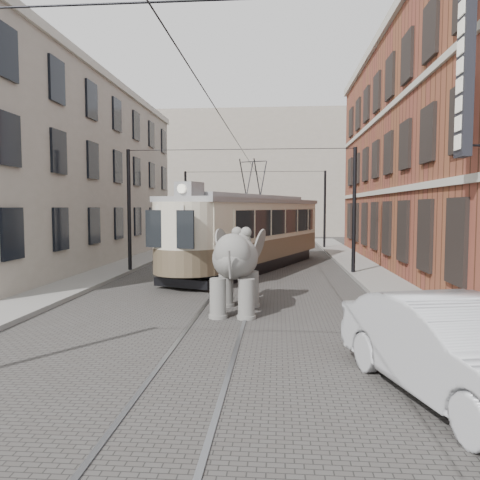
{
  "coord_description": "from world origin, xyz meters",
  "views": [
    {
      "loc": [
        1.66,
        -16.36,
        3.21
      ],
      "look_at": [
        0.36,
        -0.58,
        2.1
      ],
      "focal_mm": 35.11,
      "sensor_mm": 36.0,
      "label": 1
    }
  ],
  "objects": [
    {
      "name": "distant_block",
      "position": [
        0.0,
        40.0,
        7.0
      ],
      "size": [
        28.0,
        10.0,
        14.0
      ],
      "primitive_type": "cube",
      "color": "gray",
      "rests_on": "ground"
    },
    {
      "name": "sidewalk_left",
      "position": [
        -6.5,
        0.0,
        0.07
      ],
      "size": [
        2.0,
        60.0,
        0.15
      ],
      "primitive_type": "cube",
      "color": "slate",
      "rests_on": "ground"
    },
    {
      "name": "elephant",
      "position": [
        0.36,
        -2.24,
        1.29
      ],
      "size": [
        2.45,
        4.28,
        2.57
      ],
      "primitive_type": null,
      "rotation": [
        0.0,
        0.0,
        -0.03
      ],
      "color": "#66645E",
      "rests_on": "ground"
    },
    {
      "name": "parked_car",
      "position": [
        4.58,
        -8.49,
        0.85
      ],
      "size": [
        3.18,
        5.44,
        1.69
      ],
      "primitive_type": "imported",
      "rotation": [
        0.0,
        0.0,
        0.29
      ],
      "color": "#A8A9AC",
      "rests_on": "ground"
    },
    {
      "name": "tram",
      "position": [
        0.37,
        7.8,
        2.8
      ],
      "size": [
        7.69,
        14.23,
        5.6
      ],
      "primitive_type": null,
      "rotation": [
        0.0,
        0.0,
        -0.36
      ],
      "color": "#BFB59B",
      "rests_on": "ground"
    },
    {
      "name": "brick_building",
      "position": [
        11.0,
        9.0,
        6.0
      ],
      "size": [
        8.0,
        26.0,
        12.0
      ],
      "primitive_type": "cube",
      "color": "brown",
      "rests_on": "ground"
    },
    {
      "name": "catenary",
      "position": [
        -0.2,
        5.0,
        3.0
      ],
      "size": [
        11.0,
        30.2,
        6.0
      ],
      "primitive_type": null,
      "color": "black",
      "rests_on": "ground"
    },
    {
      "name": "stucco_building",
      "position": [
        -11.0,
        10.0,
        5.0
      ],
      "size": [
        7.0,
        24.0,
        10.0
      ],
      "primitive_type": "cube",
      "color": "gray",
      "rests_on": "ground"
    },
    {
      "name": "sidewalk_right",
      "position": [
        6.0,
        0.0,
        0.07
      ],
      "size": [
        2.0,
        60.0,
        0.15
      ],
      "primitive_type": "cube",
      "color": "slate",
      "rests_on": "ground"
    },
    {
      "name": "tram_rails",
      "position": [
        0.0,
        0.0,
        0.01
      ],
      "size": [
        1.54,
        80.0,
        0.02
      ],
      "primitive_type": null,
      "color": "slate",
      "rests_on": "ground"
    },
    {
      "name": "ground",
      "position": [
        0.0,
        0.0,
        0.0
      ],
      "size": [
        120.0,
        120.0,
        0.0
      ],
      "primitive_type": "plane",
      "color": "#3A3836"
    }
  ]
}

